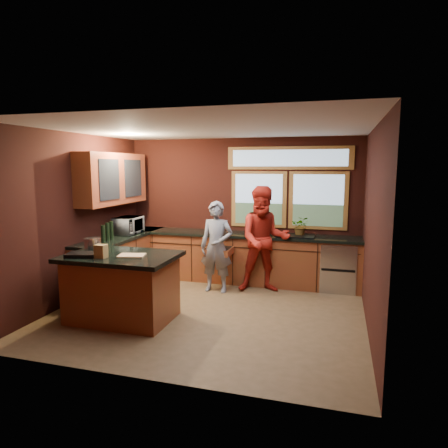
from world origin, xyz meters
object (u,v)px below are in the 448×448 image
at_px(person_red, 264,239).
at_px(cutting_board, 132,255).
at_px(stock_pot, 93,244).
at_px(island, 122,287).
at_px(person_grey, 217,247).

height_order(person_red, cutting_board, person_red).
bearing_deg(person_red, stock_pot, -158.43).
bearing_deg(stock_pot, island, -15.26).
height_order(person_grey, cutting_board, person_grey).
height_order(island, person_red, person_red).
height_order(island, person_grey, person_grey).
height_order(person_red, stock_pot, person_red).
bearing_deg(island, cutting_board, -14.04).
relative_size(person_grey, cutting_board, 4.52).
relative_size(cutting_board, stock_pot, 1.46).
bearing_deg(cutting_board, person_red, 51.90).
distance_m(cutting_board, stock_pot, 0.78).
bearing_deg(person_grey, person_red, 17.36).
xyz_separation_m(island, person_grey, (0.91, 1.61, 0.31)).
bearing_deg(stock_pot, person_red, 37.22).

